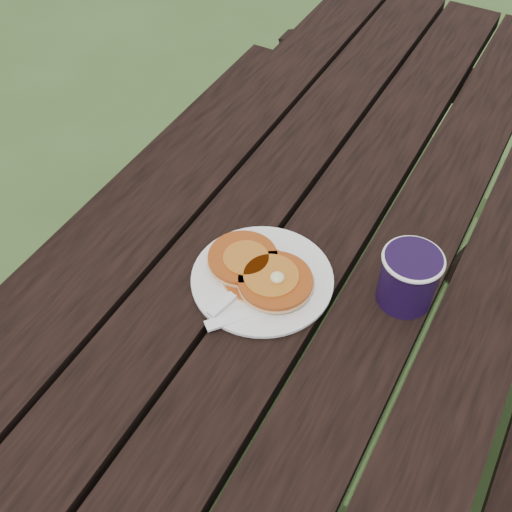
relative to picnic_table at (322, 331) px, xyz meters
The scene contains 7 objects.
ground 0.37m from the picnic_table, ahead, with size 60.00×60.00×0.00m, color #374E21.
picnic_table is the anchor object (origin of this frame).
plate 0.45m from the picnic_table, 101.50° to the right, with size 0.23×0.23×0.01m, color white.
pancake_stack 0.46m from the picnic_table, 102.60° to the right, with size 0.19×0.14×0.04m.
knife 0.48m from the picnic_table, 93.26° to the right, with size 0.02×0.18×0.01m, color white.
fork 0.49m from the picnic_table, 103.38° to the right, with size 0.03×0.16×0.01m, color white, non-canonical shape.
coffee_cup 0.49m from the picnic_table, 37.16° to the right, with size 0.10×0.10×0.10m.
Camera 1 is at (0.28, -0.82, 1.59)m, focal length 45.00 mm.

